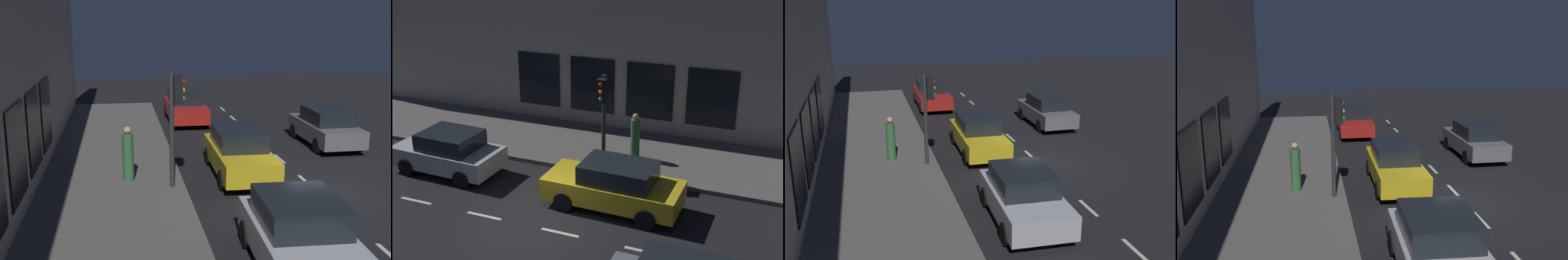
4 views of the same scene
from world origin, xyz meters
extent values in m
plane|color=black|center=(0.00, 0.00, 0.00)|extent=(60.00, 60.00, 0.00)
cube|color=#5B5654|center=(6.25, 0.00, 0.07)|extent=(4.50, 32.00, 0.15)
cube|color=#B2A893|center=(8.80, 0.00, 3.91)|extent=(0.60, 32.00, 7.83)
cube|color=black|center=(8.47, -3.87, 1.95)|extent=(0.04, 2.03, 2.40)
cube|color=black|center=(8.47, -1.29, 1.95)|extent=(0.04, 2.03, 2.40)
cube|color=black|center=(8.47, 1.29, 1.95)|extent=(0.04, 2.03, 2.40)
cube|color=beige|center=(0.00, -14.00, 0.00)|extent=(0.12, 1.20, 0.01)
cube|color=beige|center=(0.00, -11.40, 0.00)|extent=(0.12, 1.20, 0.01)
cube|color=beige|center=(0.00, -8.80, 0.00)|extent=(0.12, 1.20, 0.01)
cube|color=beige|center=(0.00, -6.20, 0.00)|extent=(0.12, 1.20, 0.01)
cube|color=beige|center=(0.00, -3.60, 0.00)|extent=(0.12, 1.20, 0.01)
cube|color=beige|center=(0.00, -1.00, 0.00)|extent=(0.12, 1.20, 0.01)
cube|color=beige|center=(0.00, 1.60, 0.00)|extent=(0.12, 1.20, 0.01)
cube|color=beige|center=(0.00, 4.20, 0.00)|extent=(0.12, 1.20, 0.01)
cylinder|color=#2D2D30|center=(4.41, -0.73, 1.90)|extent=(0.15, 0.15, 3.51)
cube|color=black|center=(4.20, -0.73, 3.14)|extent=(0.26, 0.32, 0.84)
sphere|color=red|center=(4.06, -0.73, 3.39)|extent=(0.15, 0.15, 0.15)
sphere|color=gold|center=(4.06, -0.73, 3.14)|extent=(0.15, 0.15, 0.15)
sphere|color=green|center=(4.06, -0.73, 2.89)|extent=(0.15, 0.15, 0.15)
cube|color=gold|center=(2.00, -1.94, 0.63)|extent=(1.85, 4.39, 0.70)
cube|color=black|center=(2.00, -2.12, 1.28)|extent=(1.59, 2.30, 0.60)
cylinder|color=black|center=(1.22, -0.57, 0.32)|extent=(0.23, 0.64, 0.64)
cylinder|color=black|center=(2.85, -0.61, 0.32)|extent=(0.23, 0.64, 0.64)
cylinder|color=black|center=(1.15, -3.27, 0.32)|extent=(0.23, 0.64, 0.64)
cylinder|color=black|center=(2.79, -3.31, 0.32)|extent=(0.23, 0.64, 0.64)
cube|color=red|center=(2.61, -10.89, 0.63)|extent=(1.86, 4.61, 0.70)
cube|color=black|center=(2.60, -11.07, 1.28)|extent=(1.62, 2.41, 0.60)
cylinder|color=black|center=(1.78, -9.45, 0.32)|extent=(0.23, 0.64, 0.64)
cylinder|color=black|center=(3.47, -9.47, 0.32)|extent=(0.23, 0.64, 0.64)
cylinder|color=black|center=(1.75, -12.30, 0.32)|extent=(0.23, 0.64, 0.64)
cylinder|color=black|center=(3.43, -12.32, 0.32)|extent=(0.23, 0.64, 0.64)
cube|color=slate|center=(-2.53, -5.36, 0.63)|extent=(1.79, 4.15, 0.70)
cube|color=black|center=(-2.53, -5.19, 1.28)|extent=(1.57, 2.16, 0.60)
cylinder|color=black|center=(-1.70, -6.64, 0.32)|extent=(0.22, 0.64, 0.64)
cylinder|color=black|center=(-3.36, -6.64, 0.32)|extent=(0.22, 0.64, 0.64)
cylinder|color=black|center=(-1.69, -4.07, 0.32)|extent=(0.22, 0.64, 0.64)
cylinder|color=black|center=(-3.35, -4.07, 0.32)|extent=(0.22, 0.64, 0.64)
cube|color=#B7B7BC|center=(2.28, 4.49, 0.63)|extent=(2.04, 3.94, 0.70)
cube|color=black|center=(2.28, 4.33, 1.28)|extent=(1.73, 2.08, 0.60)
cylinder|color=black|center=(1.35, 3.33, 0.32)|extent=(0.25, 0.65, 0.64)
cylinder|color=black|center=(3.11, 3.25, 0.32)|extent=(0.25, 0.65, 0.64)
cylinder|color=#336B38|center=(5.72, -1.53, 0.92)|extent=(0.45, 0.45, 1.53)
sphere|color=tan|center=(5.72, -1.53, 1.80)|extent=(0.23, 0.23, 0.23)
cube|color=tan|center=(5.75, -1.42, 1.80)|extent=(0.08, 0.06, 0.07)
camera|label=1|loc=(5.93, 13.49, 5.26)|focal=45.03mm
camera|label=2|loc=(-12.12, -6.73, 8.48)|focal=48.55mm
camera|label=3|loc=(6.67, 16.01, 6.41)|focal=41.72mm
camera|label=4|loc=(5.16, 13.11, 5.58)|focal=38.78mm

